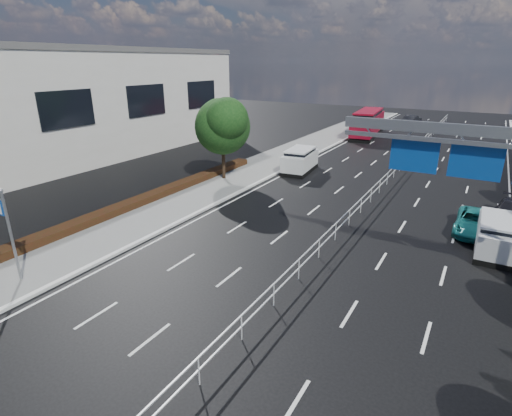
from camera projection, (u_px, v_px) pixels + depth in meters
The scene contains 16 objects.
ground at pixel (215, 368), 12.72m from camera, with size 160.00×160.00×0.00m, color black.
sidewalk_near at pixel (9, 275), 18.12m from camera, with size 5.00×140.00×0.14m, color slate.
kerb_near at pixel (42, 290), 16.94m from camera, with size 0.25×140.00×0.15m, color silver.
median_fence at pixel (385, 181), 30.79m from camera, with size 0.05×85.00×1.02m.
hedge_near at pixel (77, 225), 22.92m from camera, with size 1.00×36.00×0.44m, color black.
toilet_sign at pixel (2, 219), 16.87m from camera, with size 1.62×0.18×4.34m.
overhead_gantry at pixel (498, 158), 15.76m from camera, with size 10.24×0.38×7.45m.
near_building at pixel (73, 106), 39.73m from camera, with size 12.00×38.00×10.00m, color beige.
near_tree_back at pixel (223, 123), 31.33m from camera, with size 4.84×4.51×6.69m.
white_minivan at pixel (300, 160), 35.01m from camera, with size 2.49×4.88×2.04m.
red_bus at pixel (368, 123), 51.67m from camera, with size 3.67×11.15×3.27m.
near_car_silver at pixel (412, 141), 44.87m from camera, with size 1.72×4.27×1.46m, color #B5B8BD.
near_car_dark at pixel (412, 120), 60.24m from camera, with size 1.66×4.76×1.57m, color black.
silver_minivan at pixel (497, 236), 20.23m from camera, with size 1.91×4.34×1.79m.
parked_car_teal at pixel (475, 222), 22.59m from camera, with size 2.05×4.46×1.24m, color #1C7E7D.
parked_car_dark at pixel (512, 212), 24.00m from camera, with size 1.81×4.46×1.29m, color black.
Camera 1 is at (6.23, -8.14, 9.20)m, focal length 28.00 mm.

